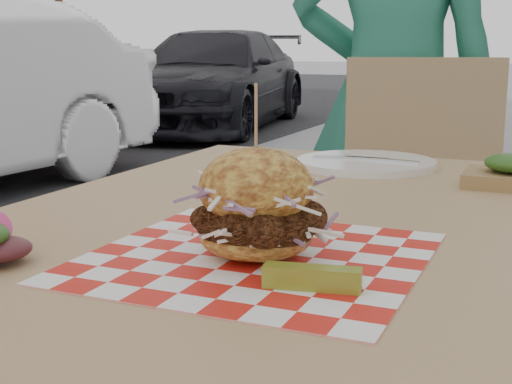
% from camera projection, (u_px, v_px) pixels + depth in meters
% --- Properties ---
extents(diner, '(0.66, 0.49, 1.66)m').
position_uv_depth(diner, '(393.00, 99.00, 2.07)').
color(diner, '#2C7F66').
rests_on(diner, ground).
extents(car_dark, '(2.22, 4.21, 1.16)m').
position_uv_depth(car_dark, '(213.00, 79.00, 8.51)').
color(car_dark, black).
rests_on(car_dark, ground).
extents(patio_table, '(0.80, 1.20, 0.75)m').
position_uv_depth(patio_table, '(285.00, 269.00, 1.01)').
color(patio_table, tan).
rests_on(patio_table, ground).
extents(patio_chair, '(0.54, 0.54, 0.95)m').
position_uv_depth(patio_chair, '(401.00, 210.00, 1.90)').
color(patio_chair, tan).
rests_on(patio_chair, ground).
extents(paper_liner, '(0.36, 0.36, 0.00)m').
position_uv_depth(paper_liner, '(256.00, 257.00, 0.79)').
color(paper_liner, red).
rests_on(paper_liner, patio_table).
extents(sandwich, '(0.17, 0.17, 0.19)m').
position_uv_depth(sandwich, '(256.00, 210.00, 0.78)').
color(sandwich, gold).
rests_on(sandwich, paper_liner).
extents(pickle_spear, '(0.10, 0.04, 0.02)m').
position_uv_depth(pickle_spear, '(312.00, 278.00, 0.69)').
color(pickle_spear, olive).
rests_on(pickle_spear, paper_liner).
extents(place_setting, '(0.27, 0.27, 0.02)m').
position_uv_depth(place_setting, '(366.00, 163.00, 1.38)').
color(place_setting, white).
rests_on(place_setting, patio_table).
extents(kraft_tray, '(0.15, 0.12, 0.06)m').
position_uv_depth(kraft_tray, '(511.00, 173.00, 1.19)').
color(kraft_tray, olive).
rests_on(kraft_tray, patio_table).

